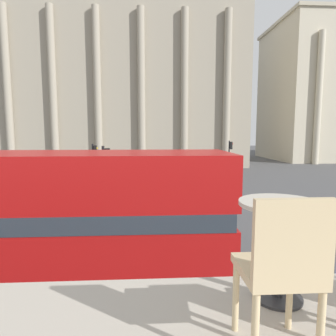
% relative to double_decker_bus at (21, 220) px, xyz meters
% --- Properties ---
extents(double_decker_bus, '(11.21, 2.75, 4.08)m').
position_rel_double_decker_bus_xyz_m(double_decker_bus, '(0.00, 0.00, 0.00)').
color(double_decker_bus, black).
rests_on(double_decker_bus, ground_plane).
extents(cafe_dining_table, '(0.60, 0.60, 0.73)m').
position_rel_double_decker_bus_xyz_m(cafe_dining_table, '(4.40, -5.96, 1.65)').
color(cafe_dining_table, '#2D2D30').
rests_on(cafe_dining_table, cafe_floor_slab).
extents(cafe_chair_0, '(0.40, 0.40, 0.91)m').
position_rel_double_decker_bus_xyz_m(cafe_chair_0, '(4.16, -6.53, 1.63)').
color(cafe_chair_0, '#D1B789').
rests_on(cafe_chair_0, cafe_floor_slab).
extents(plaza_building_left, '(33.54, 15.94, 23.26)m').
position_rel_double_decker_bus_xyz_m(plaza_building_left, '(-0.20, 37.04, 9.36)').
color(plaza_building_left, '#A39984').
rests_on(plaza_building_left, ground_plane).
extents(traffic_light_near, '(0.42, 0.24, 4.04)m').
position_rel_double_decker_bus_xyz_m(traffic_light_near, '(1.53, 4.91, 0.35)').
color(traffic_light_near, black).
rests_on(traffic_light_near, ground_plane).
extents(traffic_light_mid, '(0.42, 0.24, 3.82)m').
position_rel_double_decker_bus_xyz_m(traffic_light_mid, '(-0.45, 13.00, 0.22)').
color(traffic_light_mid, black).
rests_on(traffic_light_mid, ground_plane).
extents(traffic_light_far, '(0.42, 0.24, 3.85)m').
position_rel_double_decker_bus_xyz_m(traffic_light_far, '(10.87, 19.45, 0.24)').
color(traffic_light_far, black).
rests_on(traffic_light_far, ground_plane).
extents(pedestrian_grey, '(0.32, 0.32, 1.67)m').
position_rel_double_decker_bus_xyz_m(pedestrian_grey, '(-5.48, 21.71, -1.31)').
color(pedestrian_grey, '#282B33').
rests_on(pedestrian_grey, ground_plane).
extents(pedestrian_olive, '(0.32, 0.32, 1.65)m').
position_rel_double_decker_bus_xyz_m(pedestrian_olive, '(1.39, 8.51, -1.33)').
color(pedestrian_olive, '#282B33').
rests_on(pedestrian_olive, ground_plane).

